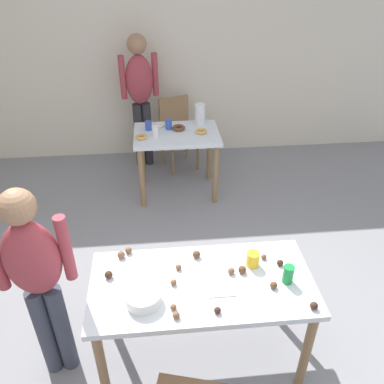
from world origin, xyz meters
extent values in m
plane|color=gray|center=(0.00, 0.00, 0.00)|extent=(6.40, 6.40, 0.00)
cube|color=beige|center=(0.00, 3.20, 1.30)|extent=(6.40, 0.10, 2.60)
cube|color=silver|center=(-0.03, -0.05, 0.73)|extent=(1.39, 0.67, 0.04)
cylinder|color=olive|center=(-0.67, -0.32, 0.35)|extent=(0.06, 0.06, 0.71)
cylinder|color=olive|center=(0.60, -0.32, 0.35)|extent=(0.06, 0.06, 0.71)
cylinder|color=olive|center=(-0.67, 0.22, 0.35)|extent=(0.06, 0.06, 0.71)
cylinder|color=olive|center=(0.60, 0.22, 0.35)|extent=(0.06, 0.06, 0.71)
cube|color=silver|center=(-0.05, 2.12, 0.73)|extent=(0.91, 0.63, 0.04)
cylinder|color=olive|center=(-0.45, 1.87, 0.35)|extent=(0.06, 0.06, 0.71)
cylinder|color=olive|center=(0.35, 1.87, 0.35)|extent=(0.06, 0.06, 0.71)
cylinder|color=olive|center=(-0.45, 2.38, 0.35)|extent=(0.06, 0.06, 0.71)
cylinder|color=olive|center=(0.35, 2.38, 0.35)|extent=(0.06, 0.06, 0.71)
cube|color=olive|center=(0.02, 2.72, 0.43)|extent=(0.51, 0.51, 0.04)
cube|color=olive|center=(-0.04, 2.89, 0.66)|extent=(0.37, 0.16, 0.42)
cylinder|color=olive|center=(0.24, 2.61, 0.21)|extent=(0.04, 0.04, 0.41)
cylinder|color=olive|center=(-0.08, 2.50, 0.21)|extent=(0.04, 0.04, 0.41)
cylinder|color=olive|center=(0.12, 2.93, 0.21)|extent=(0.04, 0.04, 0.41)
cylinder|color=olive|center=(-0.20, 2.82, 0.21)|extent=(0.04, 0.04, 0.41)
cylinder|color=#383D4C|center=(-1.06, -0.03, 0.37)|extent=(0.11, 0.11, 0.74)
cylinder|color=#383D4C|center=(-0.95, -0.02, 0.37)|extent=(0.11, 0.11, 0.74)
ellipsoid|color=#9E3842|center=(-1.01, -0.02, 1.01)|extent=(0.34, 0.23, 0.53)
sphere|color=#997051|center=(-1.01, -0.02, 1.37)|extent=(0.20, 0.20, 0.20)
cylinder|color=#9E3842|center=(-0.82, 0.00, 1.05)|extent=(0.08, 0.08, 0.45)
cylinder|color=#28282D|center=(-0.38, 2.84, 0.41)|extent=(0.11, 0.11, 0.82)
cylinder|color=#28282D|center=(-0.49, 2.82, 0.41)|extent=(0.11, 0.11, 0.82)
ellipsoid|color=#9E3842|center=(-0.43, 2.83, 1.11)|extent=(0.35, 0.26, 0.58)
sphere|color=#997051|center=(-0.43, 2.83, 1.51)|extent=(0.22, 0.22, 0.22)
cylinder|color=#9E3842|center=(-0.25, 2.87, 1.16)|extent=(0.08, 0.08, 0.49)
cylinder|color=#9E3842|center=(-0.62, 2.79, 1.16)|extent=(0.08, 0.08, 0.49)
cylinder|color=white|center=(-0.39, -0.17, 0.79)|extent=(0.21, 0.21, 0.08)
cylinder|color=#198438|center=(0.49, -0.09, 0.81)|extent=(0.07, 0.07, 0.12)
cube|color=silver|center=(0.08, -0.18, 0.75)|extent=(0.17, 0.02, 0.01)
cylinder|color=yellow|center=(0.31, 0.07, 0.80)|extent=(0.08, 0.08, 0.10)
sphere|color=brown|center=(-0.17, 0.07, 0.77)|extent=(0.04, 0.04, 0.04)
sphere|color=#3D2319|center=(0.49, 0.05, 0.77)|extent=(0.04, 0.04, 0.04)
sphere|color=#3D2319|center=(0.02, -0.29, 0.77)|extent=(0.04, 0.04, 0.04)
sphere|color=brown|center=(-0.50, 0.26, 0.77)|extent=(0.04, 0.04, 0.04)
sphere|color=brown|center=(-0.21, -0.05, 0.77)|extent=(0.04, 0.04, 0.04)
sphere|color=brown|center=(0.23, 0.01, 0.78)|extent=(0.05, 0.05, 0.05)
sphere|color=brown|center=(0.39, -0.14, 0.77)|extent=(0.04, 0.04, 0.04)
sphere|color=brown|center=(0.40, 0.12, 0.77)|extent=(0.04, 0.04, 0.04)
sphere|color=brown|center=(-0.05, 0.18, 0.78)|extent=(0.05, 0.05, 0.05)
sphere|color=#3D2319|center=(-0.61, 0.04, 0.78)|extent=(0.05, 0.05, 0.05)
sphere|color=brown|center=(-0.21, -0.30, 0.77)|extent=(0.04, 0.04, 0.04)
sphere|color=#3D2319|center=(0.58, -0.32, 0.77)|extent=(0.05, 0.05, 0.05)
sphere|color=brown|center=(-0.22, -0.25, 0.77)|extent=(0.04, 0.04, 0.04)
sphere|color=brown|center=(0.16, 0.01, 0.77)|extent=(0.04, 0.04, 0.04)
sphere|color=brown|center=(-0.54, 0.22, 0.77)|extent=(0.05, 0.05, 0.05)
cylinder|color=white|center=(0.22, 2.34, 0.86)|extent=(0.12, 0.12, 0.23)
cylinder|color=white|center=(-0.28, 2.05, 0.81)|extent=(0.07, 0.07, 0.12)
cylinder|color=#3351B2|center=(-0.35, 2.23, 0.80)|extent=(0.07, 0.07, 0.10)
cylinder|color=#3351B2|center=(-0.13, 2.23, 0.81)|extent=(0.07, 0.07, 0.11)
torus|color=white|center=(-0.22, 2.31, 0.77)|extent=(0.10, 0.10, 0.03)
torus|color=brown|center=(-0.02, 2.20, 0.77)|extent=(0.14, 0.14, 0.04)
torus|color=gold|center=(0.21, 2.09, 0.77)|extent=(0.12, 0.12, 0.04)
torus|color=gold|center=(-0.43, 2.02, 0.77)|extent=(0.12, 0.12, 0.04)
camera|label=1|loc=(-0.27, -1.78, 2.58)|focal=37.31mm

